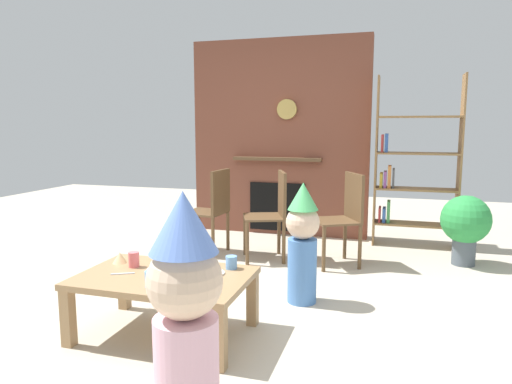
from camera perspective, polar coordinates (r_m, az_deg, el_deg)
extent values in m
plane|color=#BCB29E|center=(3.48, -4.40, -14.68)|extent=(12.00, 12.00, 0.00)
cube|color=brown|center=(5.75, 2.94, 6.69)|extent=(2.20, 0.18, 2.40)
cube|color=black|center=(5.74, 2.64, -1.85)|extent=(0.70, 0.02, 0.60)
cube|color=brown|center=(5.63, 2.58, 4.11)|extent=(1.10, 0.10, 0.04)
cylinder|color=tan|center=(5.61, 3.86, 10.22)|extent=(0.24, 0.04, 0.24)
cube|color=olive|center=(5.40, 14.68, 3.68)|extent=(0.02, 0.28, 1.90)
cube|color=olive|center=(5.45, 23.99, 3.28)|extent=(0.02, 0.28, 1.90)
cube|color=olive|center=(5.50, 19.01, -3.79)|extent=(0.86, 0.28, 0.02)
cube|color=olive|center=(5.44, 19.20, 0.34)|extent=(0.86, 0.28, 0.02)
cube|color=olive|center=(5.40, 19.40, 4.55)|extent=(0.86, 0.28, 0.02)
cube|color=olive|center=(5.39, 19.61, 8.79)|extent=(0.86, 0.28, 0.02)
cube|color=#B23333|center=(5.48, 15.10, -2.68)|extent=(0.02, 0.20, 0.17)
cube|color=#3359A5|center=(5.48, 15.62, -2.73)|extent=(0.04, 0.20, 0.16)
cube|color=#3F8C4C|center=(5.47, 16.13, -2.33)|extent=(0.04, 0.20, 0.24)
cube|color=gold|center=(5.42, 15.29, 1.46)|extent=(0.03, 0.20, 0.16)
cube|color=#8C4C99|center=(5.42, 15.74, 1.54)|extent=(0.03, 0.20, 0.18)
cube|color=#D87F3F|center=(5.42, 16.24, 1.87)|extent=(0.04, 0.20, 0.25)
cube|color=#4C4C51|center=(5.42, 16.70, 1.68)|extent=(0.02, 0.20, 0.22)
cube|color=#B23333|center=(5.39, 15.43, 5.86)|extent=(0.03, 0.20, 0.20)
cube|color=#3359A5|center=(5.39, 15.91, 5.90)|extent=(0.04, 0.20, 0.21)
cube|color=#9E7A51|center=(3.05, -11.35, -10.41)|extent=(1.09, 0.71, 0.04)
cube|color=#9E7A51|center=(3.14, -22.32, -14.24)|extent=(0.07, 0.07, 0.36)
cube|color=#9E7A51|center=(2.67, -4.52, -17.75)|extent=(0.07, 0.07, 0.36)
cube|color=#9E7A51|center=(3.61, -16.07, -11.01)|extent=(0.07, 0.07, 0.36)
cube|color=#9E7A51|center=(3.21, -0.44, -13.16)|extent=(0.07, 0.07, 0.36)
cylinder|color=#F2CC4C|center=(3.34, -11.38, -7.52)|extent=(0.07, 0.07, 0.10)
cylinder|color=#669EE0|center=(3.10, -3.08, -8.73)|extent=(0.08, 0.08, 0.09)
cylinder|color=#E5666B|center=(3.24, -14.94, -8.11)|extent=(0.07, 0.07, 0.10)
cylinder|color=#669EE0|center=(2.83, -12.92, -10.51)|extent=(0.07, 0.07, 0.10)
cylinder|color=white|center=(3.14, -11.61, -9.41)|extent=(0.20, 0.20, 0.01)
cylinder|color=white|center=(3.02, -5.62, -9.99)|extent=(0.18, 0.18, 0.01)
cone|color=#EAC68C|center=(3.36, -16.56, -7.83)|extent=(0.10, 0.10, 0.08)
cube|color=silver|center=(3.12, -16.23, -9.71)|extent=(0.14, 0.08, 0.01)
sphere|color=beige|center=(1.86, -8.86, -10.88)|extent=(0.31, 0.31, 0.31)
cone|color=#668CE5|center=(1.80, -9.02, -3.69)|extent=(0.28, 0.28, 0.24)
cylinder|color=#4C7FC6|center=(3.59, 5.74, -9.69)|extent=(0.22, 0.22, 0.50)
sphere|color=beige|center=(3.50, 5.83, -3.78)|extent=(0.26, 0.26, 0.26)
cone|color=#4CB766|center=(3.46, 5.88, -0.52)|extent=(0.23, 0.23, 0.21)
cube|color=brown|center=(4.92, -6.33, -2.53)|extent=(0.43, 0.43, 0.02)
cube|color=brown|center=(4.79, -4.42, 0.08)|extent=(0.06, 0.40, 0.45)
cylinder|color=brown|center=(5.20, -7.13, -4.48)|extent=(0.04, 0.04, 0.43)
cylinder|color=brown|center=(4.90, -9.15, -5.32)|extent=(0.04, 0.04, 0.43)
cylinder|color=brown|center=(5.04, -3.52, -4.83)|extent=(0.04, 0.04, 0.43)
cylinder|color=brown|center=(4.73, -5.37, -5.74)|extent=(0.04, 0.04, 0.43)
cube|color=brown|center=(4.64, 0.97, -3.12)|extent=(0.52, 0.52, 0.02)
cube|color=brown|center=(4.62, 3.26, -0.22)|extent=(0.17, 0.38, 0.45)
cylinder|color=brown|center=(4.85, -1.37, -5.34)|extent=(0.04, 0.04, 0.43)
cylinder|color=brown|center=(4.50, -1.09, -6.41)|extent=(0.04, 0.04, 0.43)
cylinder|color=brown|center=(4.88, 2.86, -5.25)|extent=(0.04, 0.04, 0.43)
cylinder|color=brown|center=(4.54, 3.47, -6.30)|extent=(0.04, 0.04, 0.43)
cube|color=brown|center=(4.52, 9.84, -3.55)|extent=(0.54, 0.54, 0.02)
cube|color=brown|center=(4.55, 12.08, -0.53)|extent=(0.22, 0.37, 0.45)
cylinder|color=brown|center=(4.67, 6.89, -5.93)|extent=(0.04, 0.04, 0.43)
cylinder|color=brown|center=(4.34, 8.42, -7.05)|extent=(0.04, 0.04, 0.43)
cylinder|color=brown|center=(4.80, 10.99, -5.65)|extent=(0.04, 0.04, 0.43)
cylinder|color=brown|center=(4.48, 12.78, -6.70)|extent=(0.04, 0.04, 0.43)
cylinder|color=#4C5660|center=(4.97, 24.38, -6.81)|extent=(0.22, 0.22, 0.25)
sphere|color=green|center=(4.90, 24.61, -3.12)|extent=(0.47, 0.47, 0.47)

